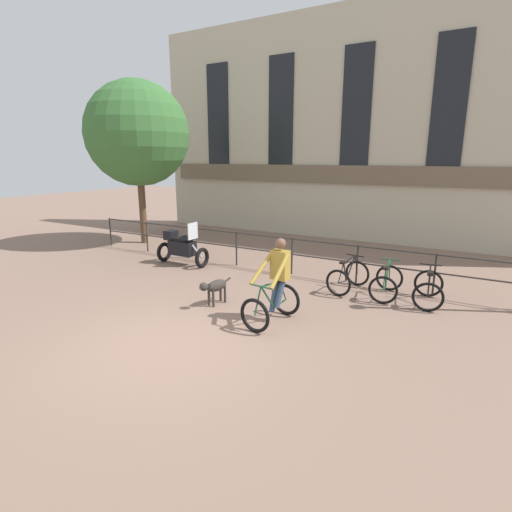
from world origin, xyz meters
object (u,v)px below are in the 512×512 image
dog (214,287)px  parked_bicycle_mid_right (428,289)px  parked_bicycle_near_lamp (348,277)px  parked_bicycle_mid_left (386,283)px  cyclist_with_bike (275,285)px  parked_motorcycle (182,247)px

dog → parked_bicycle_mid_right: (4.17, 2.47, -0.07)m
parked_bicycle_near_lamp → parked_bicycle_mid_right: bearing=-171.1°
parked_bicycle_mid_left → cyclist_with_bike: bearing=53.5°
parked_bicycle_near_lamp → parked_bicycle_mid_right: 1.86m
cyclist_with_bike → parked_bicycle_mid_right: cyclist_with_bike is taller
cyclist_with_bike → dog: 1.64m
dog → parked_bicycle_near_lamp: bearing=57.2°
parked_bicycle_mid_left → parked_bicycle_mid_right: bearing=175.7°
dog → parked_bicycle_mid_left: size_ratio=0.85×
cyclist_with_bike → parked_bicycle_mid_left: cyclist_with_bike is taller
dog → parked_motorcycle: 3.78m
parked_motorcycle → dog: bearing=-128.6°
cyclist_with_bike → parked_bicycle_mid_right: (2.57, 2.60, -0.41)m
dog → parked_bicycle_mid_right: 4.85m
cyclist_with_bike → dog: cyclist_with_bike is taller
dog → parked_bicycle_mid_right: parked_bicycle_mid_right is taller
parked_bicycle_near_lamp → parked_bicycle_mid_left: size_ratio=1.04×
dog → parked_bicycle_near_lamp: parked_bicycle_near_lamp is taller
parked_motorcycle → parked_bicycle_near_lamp: 5.25m
parked_bicycle_mid_right → parked_bicycle_near_lamp: bearing=-6.4°
cyclist_with_bike → parked_bicycle_mid_left: (1.64, 2.60, -0.41)m
dog → parked_bicycle_near_lamp: 3.38m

